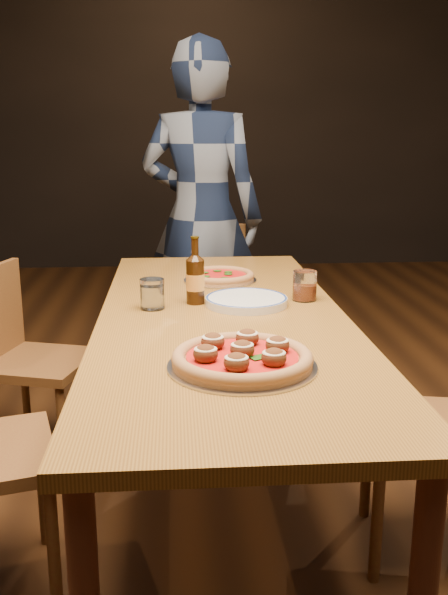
{
  "coord_description": "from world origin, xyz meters",
  "views": [
    {
      "loc": [
        -0.15,
        -2.06,
        1.33
      ],
      "look_at": [
        0.0,
        -0.05,
        0.82
      ],
      "focal_mm": 40.0,
      "sensor_mm": 36.0,
      "label": 1
    }
  ],
  "objects": [
    {
      "name": "ground",
      "position": [
        0.0,
        0.0,
        0.0
      ],
      "size": [
        9.0,
        9.0,
        0.0
      ],
      "primitive_type": "plane",
      "color": "black"
    },
    {
      "name": "table_main",
      "position": [
        0.0,
        0.0,
        0.68
      ],
      "size": [
        0.8,
        2.0,
        0.75
      ],
      "color": "brown",
      "rests_on": "ground"
    },
    {
      "name": "chair_main_sw",
      "position": [
        -0.71,
        0.53,
        0.42
      ],
      "size": [
        0.49,
        0.49,
        0.84
      ],
      "primitive_type": null,
      "rotation": [
        0.0,
        0.0,
        1.28
      ],
      "color": "#612B19",
      "rests_on": "ground"
    },
    {
      "name": "chair_main_e",
      "position": [
        0.64,
        -0.22,
        0.44
      ],
      "size": [
        0.48,
        0.48,
        0.88
      ],
      "primitive_type": null,
      "rotation": [
        0.0,
        0.0,
        -1.77
      ],
      "color": "#612B19",
      "rests_on": "ground"
    },
    {
      "name": "chair_end",
      "position": [
        -0.01,
        1.25,
        0.44
      ],
      "size": [
        0.48,
        0.48,
        0.89
      ],
      "primitive_type": null,
      "rotation": [
        0.0,
        0.0,
        -0.18
      ],
      "color": "#612B19",
      "rests_on": "ground"
    },
    {
      "name": "pizza_meatball",
      "position": [
        0.01,
        -0.49,
        0.78
      ],
      "size": [
        0.38,
        0.38,
        0.07
      ],
      "rotation": [
        0.0,
        0.0,
        0.02
      ],
      "color": "#B7B7BF",
      "rests_on": "table_main"
    },
    {
      "name": "pizza_margherita",
      "position": [
        0.03,
        0.49,
        0.77
      ],
      "size": [
        0.29,
        0.29,
        0.04
      ],
      "rotation": [
        0.0,
        0.0,
        -0.38
      ],
      "color": "#B7B7BF",
      "rests_on": "table_main"
    },
    {
      "name": "plate_stack",
      "position": [
        0.09,
        0.12,
        0.76
      ],
      "size": [
        0.28,
        0.28,
        0.03
      ],
      "primitive_type": "cylinder",
      "color": "white",
      "rests_on": "table_main"
    },
    {
      "name": "beer_bottle",
      "position": [
        -0.08,
        0.15,
        0.83
      ],
      "size": [
        0.06,
        0.06,
        0.23
      ],
      "rotation": [
        0.0,
        0.0,
        0.42
      ],
      "color": "black",
      "rests_on": "table_main"
    },
    {
      "name": "water_glass",
      "position": [
        -0.23,
        0.09,
        0.8
      ],
      "size": [
        0.08,
        0.08,
        0.1
      ],
      "primitive_type": "cylinder",
      "color": "white",
      "rests_on": "table_main"
    },
    {
      "name": "amber_glass",
      "position": [
        0.3,
        0.17,
        0.8
      ],
      "size": [
        0.08,
        0.08,
        0.1
      ],
      "primitive_type": "cylinder",
      "color": "#8D360F",
      "rests_on": "table_main"
    },
    {
      "name": "diner",
      "position": [
        -0.01,
        1.36,
        0.89
      ],
      "size": [
        0.75,
        0.61,
        1.77
      ],
      "primitive_type": "imported",
      "rotation": [
        0.0,
        0.0,
        2.81
      ],
      "color": "black",
      "rests_on": "ground"
    }
  ]
}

